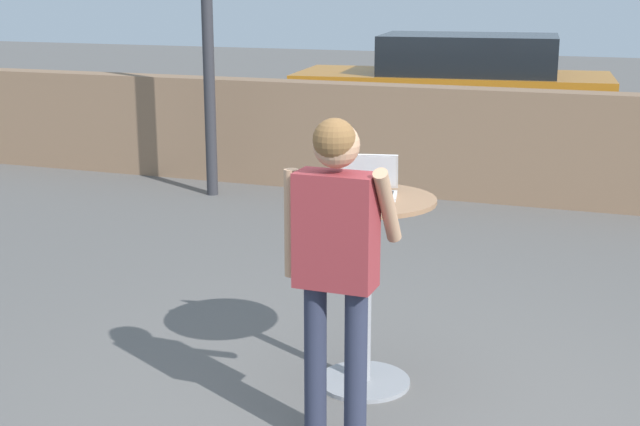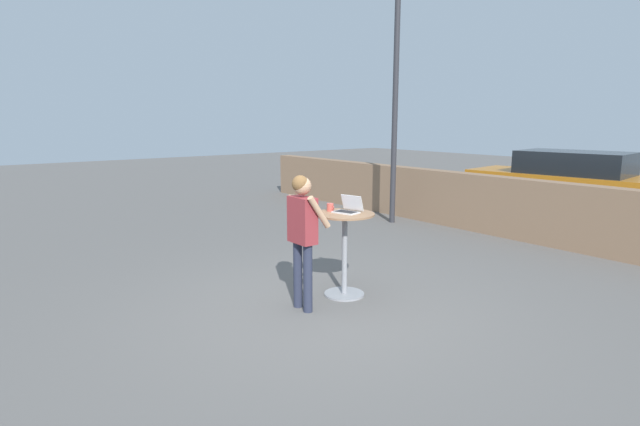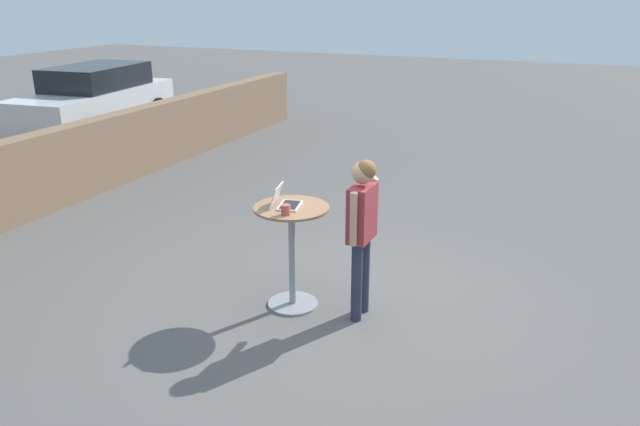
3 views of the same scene
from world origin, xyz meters
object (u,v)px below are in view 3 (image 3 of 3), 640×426
laptop (285,201)px  standing_person (362,221)px  coffee_mug (286,210)px  parked_car_further_down (95,100)px  cafe_table (292,243)px

laptop → standing_person: (0.08, -0.79, -0.11)m
coffee_mug → parked_car_further_down: bearing=53.0°
laptop → parked_car_further_down: 9.41m
cafe_table → standing_person: standing_person is taller
cafe_table → coffee_mug: (-0.23, -0.05, 0.44)m
laptop → coffee_mug: laptop is taller
coffee_mug → cafe_table: bearing=13.3°
coffee_mug → parked_car_further_down: parked_car_further_down is taller
cafe_table → laptop: bearing=99.7°
standing_person → cafe_table: bearing=95.6°
laptop → parked_car_further_down: size_ratio=0.08×
laptop → standing_person: 0.80m
cafe_table → coffee_mug: coffee_mug is taller
laptop → standing_person: standing_person is taller
parked_car_further_down → laptop: bearing=-126.3°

